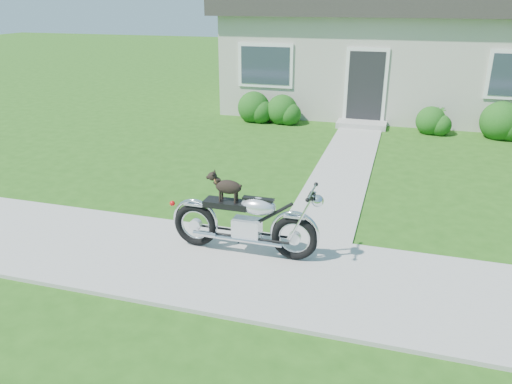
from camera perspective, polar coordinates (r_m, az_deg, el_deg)
ground at (r=6.78m, az=17.52°, el=-11.05°), size 80.00×80.00×0.00m
sidewalk at (r=6.77m, az=17.53°, el=-10.91°), size 24.00×2.20×0.04m
walkway at (r=11.40m, az=10.16°, el=3.13°), size 1.20×8.00×0.03m
house at (r=17.83m, az=18.56°, el=15.97°), size 12.60×7.03×4.50m
shrub_row at (r=14.65m, az=20.58°, el=7.89°), size 10.62×1.17×1.17m
potted_plant_left at (r=15.08m, az=3.32°, el=9.12°), size 0.67×0.72×0.65m
potted_plant_right at (r=14.70m, az=20.02°, el=7.69°), size 0.57×0.57×0.72m
motorcycle_with_dog at (r=7.13m, az=-1.16°, el=-3.21°), size 2.22×0.60×1.19m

